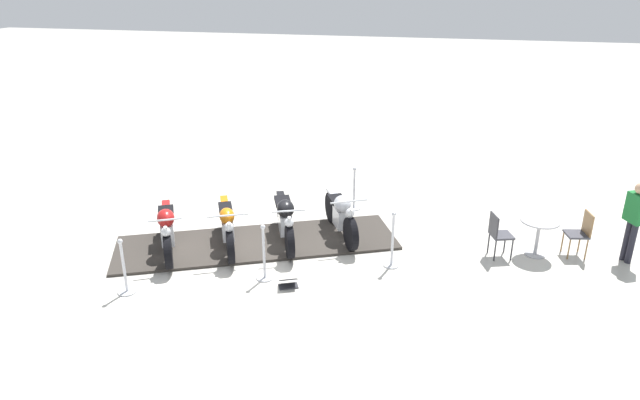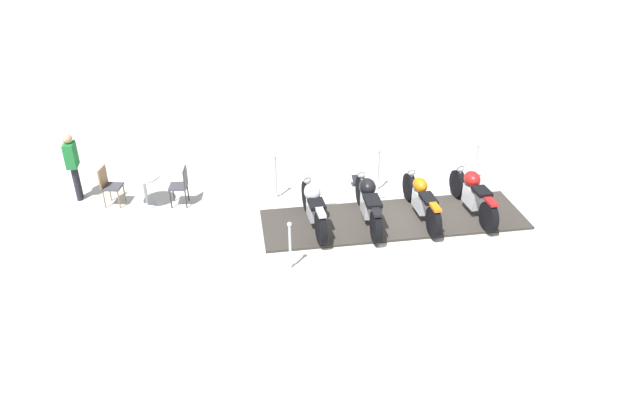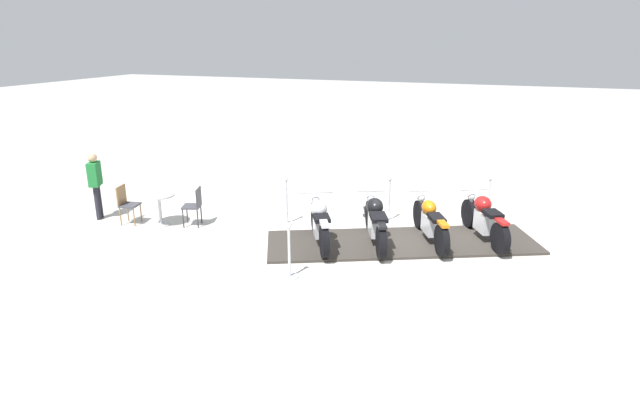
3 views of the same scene
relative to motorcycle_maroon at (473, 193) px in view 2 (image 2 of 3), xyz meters
name	(u,v)px [view 2 (image 2 of 3)]	position (x,y,z in m)	size (l,w,h in m)	color
ground_plane	(394,221)	(-0.77, 1.60, -0.52)	(80.00, 80.00, 0.00)	beige
display_platform	(394,219)	(-0.77, 1.60, -0.50)	(5.76, 1.69, 0.06)	#38332D
motorcycle_maroon	(473,193)	(0.00, 0.00, 0.00)	(2.01, 1.16, 0.95)	black
motorcycle_copper	(421,198)	(-0.50, 1.08, -0.03)	(2.08, 1.19, 0.94)	black
motorcycle_black	(368,201)	(-0.99, 2.15, 0.01)	(2.15, 1.09, 0.95)	black
motorcycle_chrome	(313,205)	(-1.49, 3.24, 0.02)	(1.91, 1.15, 0.99)	black
stanchion_left_rear	(290,254)	(-3.11, 3.22, -0.19)	(0.33, 0.33, 1.05)	silver
stanchion_right_rear	(276,183)	(-0.48, 4.43, -0.13)	(0.30, 0.30, 1.13)	silver
stanchion_right_mid	(378,177)	(0.54, 2.21, -0.16)	(0.32, 0.32, 1.09)	silver
stanchion_right_front	(475,171)	(1.56, -0.02, -0.19)	(0.33, 0.33, 1.05)	silver
info_placard	(359,182)	(0.73, 2.71, -0.45)	(0.36, 0.40, 0.22)	#333338
cafe_table	(144,183)	(-1.60, 7.19, 0.04)	(0.74, 0.74, 0.76)	#B7B7BC
cafe_chair_near_table	(181,184)	(-1.33, 6.41, 0.01)	(0.51, 0.51, 0.91)	#2D2D33
cafe_chair_across_table	(109,184)	(-1.77, 7.99, 0.01)	(0.47, 0.47, 0.93)	olive
bystander_person	(72,161)	(-1.73, 8.88, 0.45)	(0.46, 0.37, 1.63)	#23232D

